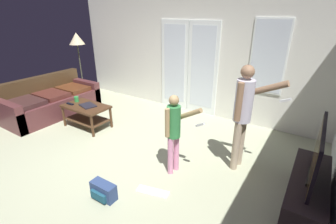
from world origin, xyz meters
The scene contains 14 objects.
ground_plane centered at (0.00, 0.00, -0.01)m, with size 6.19×5.15×0.02m, color #A9AE8D.
wall_back_with_doors centered at (0.04, 2.54, 1.27)m, with size 6.19×0.09×2.60m.
leather_couch centered at (-2.45, 0.57, 0.29)m, with size 0.96×2.03×0.83m.
coffee_table centered at (-1.23, 0.57, 0.34)m, with size 0.93×0.55×0.46m.
tv_stand centered at (2.77, 0.50, 0.22)m, with size 0.41×1.34×0.44m.
flat_screen_tv centered at (2.76, 0.50, 0.76)m, with size 0.08×1.09×0.65m.
person_adult centered at (1.80, 0.89, 0.95)m, with size 0.70×0.43×1.58m.
person_child centered at (1.06, 0.25, 0.72)m, with size 0.54×0.32×1.20m.
floor_lamp centered at (-2.80, 1.76, 1.50)m, with size 0.39×0.39×1.71m.
backpack centered at (0.59, -0.72, 0.11)m, with size 0.35×0.19×0.22m.
loose_keyboard centered at (1.06, -0.29, 0.01)m, with size 0.46×0.23×0.02m.
laptop_closed centered at (-1.18, 0.58, 0.48)m, with size 0.33×0.24×0.02m, color black.
cup_near_edge centered at (-1.57, 0.62, 0.52)m, with size 0.09×0.09×0.11m, color green.
tv_remote_black centered at (-1.55, 0.45, 0.48)m, with size 0.17×0.05×0.02m, color black.
Camera 1 is at (2.62, -2.32, 2.24)m, focal length 25.93 mm.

